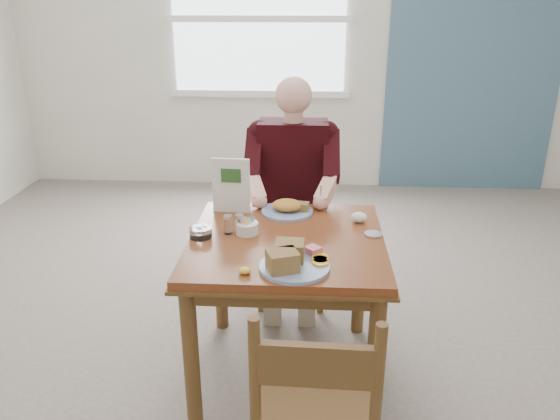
# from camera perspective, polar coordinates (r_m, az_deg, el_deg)

# --- Properties ---
(floor) EXTENTS (6.00, 6.00, 0.00)m
(floor) POSITION_cam_1_polar(r_m,az_deg,el_deg) (2.93, 0.63, -16.44)
(floor) COLOR #675B53
(floor) RESTS_ON ground
(wall_back) EXTENTS (5.50, 0.00, 5.50)m
(wall_back) POSITION_cam_1_polar(r_m,az_deg,el_deg) (5.32, 2.32, 17.19)
(wall_back) COLOR silver
(wall_back) RESTS_ON ground
(accent_panel) EXTENTS (1.60, 0.02, 2.80)m
(accent_panel) POSITION_cam_1_polar(r_m,az_deg,el_deg) (5.51, 19.91, 16.14)
(accent_panel) COLOR #43667D
(accent_panel) RESTS_ON ground
(lemon_wedge) EXTENTS (0.06, 0.05, 0.03)m
(lemon_wedge) POSITION_cam_1_polar(r_m,az_deg,el_deg) (2.22, -3.71, -6.34)
(lemon_wedge) COLOR yellow
(lemon_wedge) RESTS_ON table
(napkin) EXTENTS (0.10, 0.09, 0.05)m
(napkin) POSITION_cam_1_polar(r_m,az_deg,el_deg) (2.73, 8.24, -0.75)
(napkin) COLOR white
(napkin) RESTS_ON table
(metal_dish) EXTENTS (0.10, 0.10, 0.01)m
(metal_dish) POSITION_cam_1_polar(r_m,az_deg,el_deg) (2.60, 9.72, -2.52)
(metal_dish) COLOR silver
(metal_dish) RESTS_ON table
(window) EXTENTS (1.72, 0.04, 1.42)m
(window) POSITION_cam_1_polar(r_m,az_deg,el_deg) (5.30, -2.24, 19.34)
(window) COLOR white
(window) RESTS_ON wall_back
(table) EXTENTS (0.92, 0.92, 0.75)m
(table) POSITION_cam_1_polar(r_m,az_deg,el_deg) (2.58, 0.69, -5.19)
(table) COLOR brown
(table) RESTS_ON ground
(chair_far) EXTENTS (0.42, 0.42, 0.95)m
(chair_far) POSITION_cam_1_polar(r_m,az_deg,el_deg) (3.37, 1.31, -1.55)
(chair_far) COLOR brown
(chair_far) RESTS_ON ground
(chair_near) EXTENTS (0.43, 0.43, 0.95)m
(chair_near) POSITION_cam_1_polar(r_m,az_deg,el_deg) (1.95, 3.65, -21.03)
(chair_near) COLOR brown
(chair_near) RESTS_ON ground
(diner) EXTENTS (0.53, 0.56, 1.39)m
(diner) POSITION_cam_1_polar(r_m,az_deg,el_deg) (3.17, 1.30, 3.35)
(diner) COLOR tan
(diner) RESTS_ON chair_far
(near_plate) EXTENTS (0.35, 0.35, 0.10)m
(near_plate) POSITION_cam_1_polar(r_m,az_deg,el_deg) (2.25, 1.19, -5.25)
(near_plate) COLOR white
(near_plate) RESTS_ON table
(far_plate) EXTENTS (0.30, 0.30, 0.07)m
(far_plate) POSITION_cam_1_polar(r_m,az_deg,el_deg) (2.81, 0.87, 0.21)
(far_plate) COLOR white
(far_plate) RESTS_ON table
(caddy) EXTENTS (0.14, 0.14, 0.08)m
(caddy) POSITION_cam_1_polar(r_m,az_deg,el_deg) (2.57, -3.47, -1.88)
(caddy) COLOR white
(caddy) RESTS_ON table
(shakers) EXTENTS (0.10, 0.06, 0.09)m
(shakers) POSITION_cam_1_polar(r_m,az_deg,el_deg) (2.58, -4.85, -1.46)
(shakers) COLOR white
(shakers) RESTS_ON table
(creamer) EXTENTS (0.11, 0.11, 0.05)m
(creamer) POSITION_cam_1_polar(r_m,az_deg,el_deg) (2.56, -8.28, -2.31)
(creamer) COLOR white
(creamer) RESTS_ON table
(menu) EXTENTS (0.20, 0.03, 0.29)m
(menu) POSITION_cam_1_polar(r_m,az_deg,el_deg) (2.80, -5.14, 2.59)
(menu) COLOR white
(menu) RESTS_ON table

